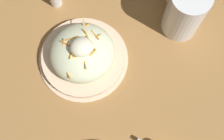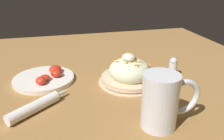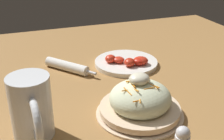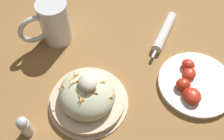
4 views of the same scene
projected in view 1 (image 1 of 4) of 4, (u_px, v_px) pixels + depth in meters
ground_plane at (94, 94)px, 0.73m from camera, size 1.43×1.43×0.00m
salad_plate at (82, 54)px, 0.72m from camera, size 0.22×0.22×0.11m
beer_mug at (183, 12)px, 0.72m from camera, size 0.09×0.16×0.14m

